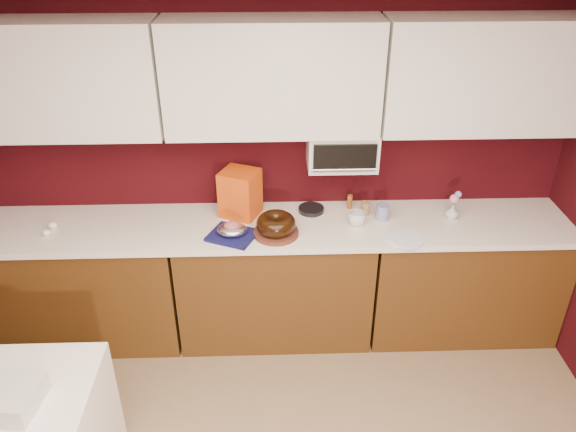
% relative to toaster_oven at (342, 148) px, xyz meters
% --- Properties ---
extents(ceiling, '(4.00, 4.50, 0.02)m').
position_rel_toaster_oven_xyz_m(ceiling, '(-0.45, -2.10, 1.12)').
color(ceiling, white).
rests_on(ceiling, wall_back).
extents(wall_back, '(4.00, 0.02, 2.50)m').
position_rel_toaster_oven_xyz_m(wall_back, '(-0.45, 0.15, -0.12)').
color(wall_back, '#34070B').
rests_on(wall_back, floor).
extents(base_cabinet_left, '(1.31, 0.58, 0.86)m').
position_rel_toaster_oven_xyz_m(base_cabinet_left, '(-1.78, -0.17, -0.95)').
color(base_cabinet_left, '#503010').
rests_on(base_cabinet_left, floor).
extents(base_cabinet_center, '(1.31, 0.58, 0.86)m').
position_rel_toaster_oven_xyz_m(base_cabinet_center, '(-0.45, -0.17, -0.95)').
color(base_cabinet_center, '#503010').
rests_on(base_cabinet_center, floor).
extents(base_cabinet_right, '(1.31, 0.58, 0.86)m').
position_rel_toaster_oven_xyz_m(base_cabinet_right, '(0.88, -0.17, -0.95)').
color(base_cabinet_right, '#503010').
rests_on(base_cabinet_right, floor).
extents(countertop, '(4.00, 0.62, 0.04)m').
position_rel_toaster_oven_xyz_m(countertop, '(-0.45, -0.17, -0.49)').
color(countertop, white).
rests_on(countertop, base_cabinet_center).
extents(upper_cabinet_left, '(1.31, 0.33, 0.70)m').
position_rel_toaster_oven_xyz_m(upper_cabinet_left, '(-1.78, -0.02, 0.48)').
color(upper_cabinet_left, white).
rests_on(upper_cabinet_left, wall_back).
extents(upper_cabinet_center, '(1.31, 0.33, 0.70)m').
position_rel_toaster_oven_xyz_m(upper_cabinet_center, '(-0.45, -0.02, 0.48)').
color(upper_cabinet_center, white).
rests_on(upper_cabinet_center, wall_back).
extents(upper_cabinet_right, '(1.31, 0.33, 0.70)m').
position_rel_toaster_oven_xyz_m(upper_cabinet_right, '(0.88, -0.02, 0.48)').
color(upper_cabinet_right, white).
rests_on(upper_cabinet_right, wall_back).
extents(toaster_oven, '(0.45, 0.30, 0.25)m').
position_rel_toaster_oven_xyz_m(toaster_oven, '(0.00, 0.00, 0.00)').
color(toaster_oven, white).
rests_on(toaster_oven, upper_cabinet_center).
extents(toaster_oven_door, '(0.40, 0.02, 0.18)m').
position_rel_toaster_oven_xyz_m(toaster_oven_door, '(0.00, -0.16, 0.00)').
color(toaster_oven_door, black).
rests_on(toaster_oven_door, toaster_oven).
extents(toaster_oven_handle, '(0.42, 0.02, 0.02)m').
position_rel_toaster_oven_xyz_m(toaster_oven_handle, '(0.00, -0.18, -0.07)').
color(toaster_oven_handle, silver).
rests_on(toaster_oven_handle, toaster_oven).
extents(cake_base, '(0.38, 0.38, 0.03)m').
position_rel_toaster_oven_xyz_m(cake_base, '(-0.44, -0.29, -0.46)').
color(cake_base, '#5C291B').
rests_on(cake_base, countertop).
extents(bundt_cake, '(0.30, 0.30, 0.10)m').
position_rel_toaster_oven_xyz_m(bundt_cake, '(-0.44, -0.29, -0.40)').
color(bundt_cake, black).
rests_on(bundt_cake, cake_base).
extents(navy_towel, '(0.36, 0.34, 0.02)m').
position_rel_toaster_oven_xyz_m(navy_towel, '(-0.72, -0.31, -0.46)').
color(navy_towel, '#131449').
rests_on(navy_towel, countertop).
extents(foil_ham_nest, '(0.21, 0.19, 0.07)m').
position_rel_toaster_oven_xyz_m(foil_ham_nest, '(-0.72, -0.31, -0.42)').
color(foil_ham_nest, white).
rests_on(foil_ham_nest, navy_towel).
extents(roasted_ham, '(0.11, 0.09, 0.07)m').
position_rel_toaster_oven_xyz_m(roasted_ham, '(-0.72, -0.31, -0.40)').
color(roasted_ham, '#BA6455').
rests_on(roasted_ham, foil_ham_nest).
extents(pandoro_box, '(0.30, 0.29, 0.32)m').
position_rel_toaster_oven_xyz_m(pandoro_box, '(-0.68, -0.02, -0.31)').
color(pandoro_box, red).
rests_on(pandoro_box, countertop).
extents(dark_pan, '(0.19, 0.19, 0.03)m').
position_rel_toaster_oven_xyz_m(dark_pan, '(-0.19, 0.00, -0.46)').
color(dark_pan, black).
rests_on(dark_pan, countertop).
extents(coffee_mug, '(0.14, 0.14, 0.11)m').
position_rel_toaster_oven_xyz_m(coffee_mug, '(0.10, -0.18, -0.42)').
color(coffee_mug, silver).
rests_on(coffee_mug, countertop).
extents(blue_jar, '(0.10, 0.10, 0.11)m').
position_rel_toaster_oven_xyz_m(blue_jar, '(0.28, -0.12, -0.42)').
color(blue_jar, navy).
rests_on(blue_jar, countertop).
extents(flower_vase, '(0.09, 0.09, 0.11)m').
position_rel_toaster_oven_xyz_m(flower_vase, '(0.76, -0.12, -0.42)').
color(flower_vase, silver).
rests_on(flower_vase, countertop).
extents(flower_pink, '(0.06, 0.06, 0.06)m').
position_rel_toaster_oven_xyz_m(flower_pink, '(0.76, -0.12, -0.33)').
color(flower_pink, pink).
rests_on(flower_pink, flower_vase).
extents(flower_blue, '(0.05, 0.05, 0.05)m').
position_rel_toaster_oven_xyz_m(flower_blue, '(0.79, -0.10, -0.30)').
color(flower_blue, '#82A4D0').
rests_on(flower_blue, flower_vase).
extents(china_plate, '(0.28, 0.28, 0.01)m').
position_rel_toaster_oven_xyz_m(china_plate, '(0.39, -0.38, -0.47)').
color(china_plate, white).
rests_on(china_plate, countertop).
extents(amber_bottle, '(0.04, 0.04, 0.10)m').
position_rel_toaster_oven_xyz_m(amber_bottle, '(0.08, 0.04, -0.42)').
color(amber_bottle, '#97501B').
rests_on(amber_bottle, countertop).
extents(paper_cup, '(0.07, 0.07, 0.09)m').
position_rel_toaster_oven_xyz_m(paper_cup, '(0.17, -0.05, -0.43)').
color(paper_cup, olive).
rests_on(paper_cup, countertop).
extents(egg_left, '(0.07, 0.06, 0.04)m').
position_rel_toaster_oven_xyz_m(egg_left, '(-1.92, -0.26, -0.45)').
color(egg_left, white).
rests_on(egg_left, countertop).
extents(egg_right, '(0.07, 0.06, 0.05)m').
position_rel_toaster_oven_xyz_m(egg_right, '(-1.91, -0.17, -0.45)').
color(egg_right, white).
rests_on(egg_right, countertop).
extents(newspaper_stack, '(0.34, 0.30, 0.11)m').
position_rel_toaster_oven_xyz_m(newspaper_stack, '(-1.72, -1.52, -0.57)').
color(newspaper_stack, silver).
rests_on(newspaper_stack, dining_table).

